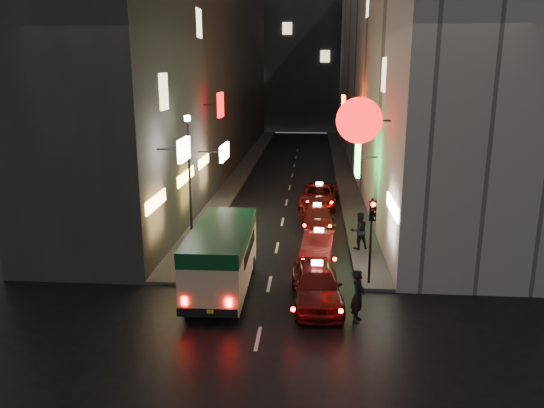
% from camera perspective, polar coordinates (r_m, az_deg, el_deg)
% --- Properties ---
extents(building_left, '(7.64, 52.00, 18.00)m').
position_cam_1_polar(building_left, '(46.49, -7.80, 14.89)').
color(building_left, '#363431').
rests_on(building_left, ground).
extents(building_right, '(8.37, 52.00, 18.00)m').
position_cam_1_polar(building_right, '(45.91, 12.82, 14.69)').
color(building_right, '#A8A29A').
rests_on(building_right, ground).
extents(building_far, '(30.00, 10.00, 22.00)m').
position_cam_1_polar(building_far, '(77.53, 3.37, 16.24)').
color(building_far, '#343439').
rests_on(building_far, ground).
extents(sidewalk_left, '(1.50, 52.00, 0.15)m').
position_cam_1_polar(sidewalk_left, '(46.63, -2.90, 3.98)').
color(sidewalk_left, '#44423F').
rests_on(sidewalk_left, ground).
extents(sidewalk_right, '(1.50, 52.00, 0.15)m').
position_cam_1_polar(sidewalk_right, '(46.32, 7.61, 3.80)').
color(sidewalk_right, '#44423F').
rests_on(sidewalk_right, ground).
extents(minibus, '(2.21, 6.10, 2.62)m').
position_cam_1_polar(minibus, '(20.63, -5.45, -5.08)').
color(minibus, beige).
rests_on(minibus, ground).
extents(taxi_near, '(2.67, 5.65, 1.92)m').
position_cam_1_polar(taxi_near, '(19.87, 4.82, -8.26)').
color(taxi_near, maroon).
rests_on(taxi_near, ground).
extents(taxi_second, '(2.43, 4.87, 1.66)m').
position_cam_1_polar(taxi_second, '(24.41, 5.03, -4.20)').
color(taxi_second, maroon).
rests_on(taxi_second, ground).
extents(taxi_third, '(2.26, 4.72, 1.63)m').
position_cam_1_polar(taxi_third, '(29.00, 4.86, -1.20)').
color(taxi_third, maroon).
rests_on(taxi_third, ground).
extents(taxi_far, '(2.48, 5.18, 1.77)m').
position_cam_1_polar(taxi_far, '(33.64, 5.09, 1.11)').
color(taxi_far, maroon).
rests_on(taxi_far, ground).
extents(pedestrian_crossing, '(0.64, 0.80, 2.13)m').
position_cam_1_polar(pedestrian_crossing, '(18.60, 9.25, -9.39)').
color(pedestrian_crossing, black).
rests_on(pedestrian_crossing, ground).
extents(pedestrian_sidewalk, '(0.89, 0.74, 2.02)m').
position_cam_1_polar(pedestrian_sidewalk, '(25.42, 9.36, -2.59)').
color(pedestrian_sidewalk, black).
rests_on(pedestrian_sidewalk, sidewalk_right).
extents(traffic_light, '(0.26, 0.43, 3.50)m').
position_cam_1_polar(traffic_light, '(20.91, 10.70, -2.02)').
color(traffic_light, black).
rests_on(traffic_light, sidewalk_right).
extents(lamp_post, '(0.28, 0.28, 6.22)m').
position_cam_1_polar(lamp_post, '(25.62, -8.87, 3.47)').
color(lamp_post, black).
rests_on(lamp_post, sidewalk_left).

